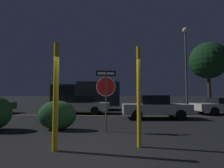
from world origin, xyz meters
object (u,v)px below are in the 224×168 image
stop_sign (106,88)px  delivery_truck (85,94)px  passing_car_1 (79,105)px  yellow_pole_left (56,96)px  street_lamp (186,53)px  passing_car_2 (155,107)px  yellow_pole_right (139,96)px  tree_0 (208,61)px  hedge_bush_1 (57,115)px

stop_sign → delivery_truck: delivery_truck is taller
passing_car_1 → delivery_truck: delivery_truck is taller
yellow_pole_left → street_lamp: bearing=56.5°
passing_car_1 → street_lamp: 10.90m
passing_car_1 → passing_car_2: bearing=-112.9°
delivery_truck → street_lamp: street_lamp is taller
yellow_pole_right → passing_car_1: (-3.75, 8.47, -0.76)m
stop_sign → street_lamp: street_lamp is taller
stop_sign → yellow_pole_left: bearing=-129.3°
delivery_truck → passing_car_2: bearing=-137.8°
passing_car_2 → tree_0: size_ratio=0.61×
yellow_pole_left → street_lamp: size_ratio=0.37×
yellow_pole_right → passing_car_1: 9.30m
stop_sign → tree_0: 14.96m
yellow_pole_left → tree_0: (10.73, 13.48, 3.48)m
stop_sign → street_lamp: (6.76, 9.48, 3.61)m
yellow_pole_right → hedge_bush_1: 3.99m
stop_sign → street_lamp: size_ratio=0.32×
delivery_truck → tree_0: tree_0 is taller
yellow_pole_left → yellow_pole_right: yellow_pole_right is taller
stop_sign → passing_car_1: bearing=97.9°
yellow_pole_right → street_lamp: (5.64, 11.46, 3.92)m
hedge_bush_1 → street_lamp: street_lamp is taller
yellow_pole_right → yellow_pole_left: bearing=-168.5°
stop_sign → passing_car_1: size_ratio=0.51×
yellow_pole_right → delivery_truck: bearing=108.5°
yellow_pole_right → street_lamp: bearing=63.8°
stop_sign → tree_0: (9.59, 11.04, 3.17)m
stop_sign → hedge_bush_1: bearing=158.9°
stop_sign → yellow_pole_left: size_ratio=0.87×
passing_car_1 → yellow_pole_left: bearing=-167.4°
stop_sign → delivery_truck: (-2.84, 9.87, -0.25)m
yellow_pole_right → street_lamp: street_lamp is taller
yellow_pole_left → stop_sign: bearing=64.8°
tree_0 → yellow_pole_right: bearing=-123.0°
yellow_pole_left → delivery_truck: size_ratio=0.45×
passing_car_2 → street_lamp: street_lamp is taller
hedge_bush_1 → passing_car_1: 6.26m
street_lamp → tree_0: size_ratio=1.15×
delivery_truck → yellow_pole_left: bearing=-172.8°
yellow_pole_right → passing_car_1: bearing=113.9°
delivery_truck → street_lamp: (9.60, -0.38, 3.85)m
tree_0 → delivery_truck: bearing=-174.6°
stop_sign → delivery_truck: 10.27m
yellow_pole_right → street_lamp: size_ratio=0.37×
passing_car_1 → passing_car_2: 5.95m
yellow_pole_right → hedge_bush_1: bearing=145.1°
hedge_bush_1 → passing_car_2: (4.80, 3.62, 0.10)m
yellow_pole_left → delivery_truck: (-1.69, 12.31, 0.07)m
yellow_pole_left → tree_0: size_ratio=0.42×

